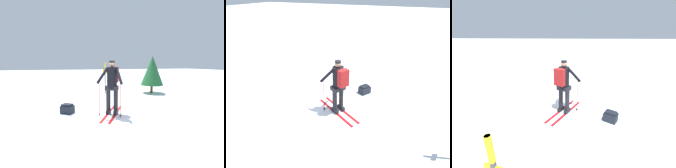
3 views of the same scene
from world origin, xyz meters
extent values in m
plane|color=white|center=(0.00, 0.00, 0.00)|extent=(80.00, 80.00, 0.00)
cube|color=red|center=(-0.50, -0.32, 0.01)|extent=(0.97, 1.62, 0.01)
cube|color=black|center=(-0.50, -0.32, 0.07)|extent=(0.24, 0.32, 0.12)
cylinder|color=black|center=(-0.50, -0.32, 0.51)|extent=(0.15, 0.15, 0.76)
cube|color=red|center=(-0.28, -0.45, 0.01)|extent=(0.97, 1.62, 0.01)
cube|color=black|center=(-0.28, -0.45, 0.07)|extent=(0.24, 0.32, 0.12)
cylinder|color=black|center=(-0.28, -0.45, 0.51)|extent=(0.15, 0.15, 0.76)
cube|color=black|center=(-0.39, -0.39, 0.89)|extent=(0.50, 0.45, 0.14)
cylinder|color=black|center=(-0.39, -0.39, 1.24)|extent=(0.34, 0.34, 0.69)
sphere|color=tan|center=(-0.39, -0.39, 1.69)|extent=(0.19, 0.19, 0.19)
cylinder|color=black|center=(-0.39, -0.39, 1.77)|extent=(0.18, 0.18, 0.06)
cube|color=maroon|center=(-0.52, -0.61, 1.33)|extent=(0.36, 0.31, 0.52)
cylinder|color=red|center=(-0.55, 0.04, 0.58)|extent=(0.02, 0.02, 1.17)
cylinder|color=black|center=(-0.55, 0.04, 0.06)|extent=(0.07, 0.07, 0.01)
cylinder|color=black|center=(-0.54, -0.10, 1.32)|extent=(0.11, 0.50, 0.53)
cylinder|color=red|center=(0.06, -0.30, 0.58)|extent=(0.02, 0.02, 1.17)
cylinder|color=black|center=(0.06, -0.30, 0.06)|extent=(0.07, 0.07, 0.01)
cylinder|color=black|center=(-0.06, -0.37, 1.32)|extent=(0.48, 0.31, 0.53)
cube|color=black|center=(1.08, -0.88, 0.13)|extent=(0.51, 0.48, 0.26)
cube|color=black|center=(1.08, -0.88, 0.29)|extent=(0.42, 0.40, 0.06)
camera|label=1|loc=(0.97, 4.36, 1.69)|focal=24.00mm
camera|label=2|loc=(-4.71, -2.29, 3.62)|focal=28.00mm
camera|label=3|loc=(-0.19, -4.94, 2.71)|focal=24.00mm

